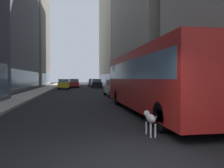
{
  "coord_description": "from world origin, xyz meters",
  "views": [
    {
      "loc": [
        -1.12,
        -4.14,
        1.75
      ],
      "look_at": [
        1.12,
        9.36,
        1.4
      ],
      "focal_mm": 36.31,
      "sensor_mm": 36.0,
      "label": 1
    }
  ],
  "objects_px": {
    "car_yellow_taxi": "(64,84)",
    "car_red_coupe": "(74,83)",
    "transit_bus": "(152,78)",
    "car_white_van": "(116,88)",
    "car_blue_hatchback": "(74,83)",
    "car_black_suv": "(96,83)",
    "car_grey_wagon": "(93,82)",
    "dalmatian_dog": "(150,119)"
  },
  "relations": [
    {
      "from": "car_grey_wagon",
      "to": "car_black_suv",
      "type": "relative_size",
      "value": 0.89
    },
    {
      "from": "transit_bus",
      "to": "car_yellow_taxi",
      "type": "relative_size",
      "value": 2.94
    },
    {
      "from": "car_yellow_taxi",
      "to": "car_blue_hatchback",
      "type": "bearing_deg",
      "value": 81.24
    },
    {
      "from": "car_yellow_taxi",
      "to": "car_black_suv",
      "type": "xyz_separation_m",
      "value": [
        5.6,
        4.34,
        0.0
      ]
    },
    {
      "from": "dalmatian_dog",
      "to": "car_red_coupe",
      "type": "bearing_deg",
      "value": 93.78
    },
    {
      "from": "car_white_van",
      "to": "dalmatian_dog",
      "type": "relative_size",
      "value": 4.7
    },
    {
      "from": "car_yellow_taxi",
      "to": "car_blue_hatchback",
      "type": "distance_m",
      "value": 10.51
    },
    {
      "from": "transit_bus",
      "to": "car_blue_hatchback",
      "type": "distance_m",
      "value": 36.5
    },
    {
      "from": "car_red_coupe",
      "to": "car_black_suv",
      "type": "bearing_deg",
      "value": -13.12
    },
    {
      "from": "car_red_coupe",
      "to": "dalmatian_dog",
      "type": "bearing_deg",
      "value": -86.22
    },
    {
      "from": "car_grey_wagon",
      "to": "car_white_van",
      "type": "xyz_separation_m",
      "value": [
        0.0,
        -28.32,
        0.0
      ]
    },
    {
      "from": "car_blue_hatchback",
      "to": "car_black_suv",
      "type": "distance_m",
      "value": 7.24
    },
    {
      "from": "car_yellow_taxi",
      "to": "car_white_van",
      "type": "relative_size",
      "value": 0.87
    },
    {
      "from": "transit_bus",
      "to": "dalmatian_dog",
      "type": "relative_size",
      "value": 11.98
    },
    {
      "from": "car_red_coupe",
      "to": "car_grey_wagon",
      "type": "bearing_deg",
      "value": 60.96
    },
    {
      "from": "transit_bus",
      "to": "car_black_suv",
      "type": "height_order",
      "value": "transit_bus"
    },
    {
      "from": "car_blue_hatchback",
      "to": "car_grey_wagon",
      "type": "xyz_separation_m",
      "value": [
        4.0,
        2.1,
        -0.0
      ]
    },
    {
      "from": "car_black_suv",
      "to": "car_red_coupe",
      "type": "height_order",
      "value": "same"
    },
    {
      "from": "car_black_suv",
      "to": "dalmatian_dog",
      "type": "relative_size",
      "value": 4.68
    },
    {
      "from": "car_black_suv",
      "to": "dalmatian_dog",
      "type": "distance_m",
      "value": 34.75
    },
    {
      "from": "car_white_van",
      "to": "car_red_coupe",
      "type": "height_order",
      "value": "same"
    },
    {
      "from": "transit_bus",
      "to": "car_white_van",
      "type": "height_order",
      "value": "transit_bus"
    },
    {
      "from": "car_white_van",
      "to": "dalmatian_dog",
      "type": "height_order",
      "value": "car_white_van"
    },
    {
      "from": "dalmatian_dog",
      "to": "car_black_suv",
      "type": "bearing_deg",
      "value": 87.29
    },
    {
      "from": "transit_bus",
      "to": "car_grey_wagon",
      "type": "bearing_deg",
      "value": 90.0
    },
    {
      "from": "car_red_coupe",
      "to": "car_yellow_taxi",
      "type": "bearing_deg",
      "value": -106.87
    },
    {
      "from": "car_white_van",
      "to": "car_red_coupe",
      "type": "bearing_deg",
      "value": 100.73
    },
    {
      "from": "car_blue_hatchback",
      "to": "dalmatian_dog",
      "type": "xyz_separation_m",
      "value": [
        2.36,
        -40.75,
        -0.31
      ]
    },
    {
      "from": "car_yellow_taxi",
      "to": "car_red_coupe",
      "type": "height_order",
      "value": "same"
    },
    {
      "from": "car_white_van",
      "to": "car_red_coupe",
      "type": "xyz_separation_m",
      "value": [
        -4.0,
        21.12,
        -0.0
      ]
    },
    {
      "from": "car_yellow_taxi",
      "to": "car_red_coupe",
      "type": "distance_m",
      "value": 5.51
    },
    {
      "from": "car_red_coupe",
      "to": "dalmatian_dog",
      "type": "distance_m",
      "value": 35.72
    },
    {
      "from": "car_white_van",
      "to": "dalmatian_dog",
      "type": "xyz_separation_m",
      "value": [
        -1.64,
        -14.53,
        -0.31
      ]
    },
    {
      "from": "car_blue_hatchback",
      "to": "car_yellow_taxi",
      "type": "bearing_deg",
      "value": -98.76
    },
    {
      "from": "transit_bus",
      "to": "dalmatian_dog",
      "type": "bearing_deg",
      "value": -110.15
    },
    {
      "from": "transit_bus",
      "to": "car_white_van",
      "type": "distance_m",
      "value": 10.09
    },
    {
      "from": "car_red_coupe",
      "to": "dalmatian_dog",
      "type": "height_order",
      "value": "car_red_coupe"
    },
    {
      "from": "transit_bus",
      "to": "car_red_coupe",
      "type": "height_order",
      "value": "transit_bus"
    },
    {
      "from": "car_blue_hatchback",
      "to": "car_black_suv",
      "type": "bearing_deg",
      "value": -56.48
    },
    {
      "from": "car_black_suv",
      "to": "car_white_van",
      "type": "distance_m",
      "value": 20.19
    },
    {
      "from": "car_yellow_taxi",
      "to": "car_red_coupe",
      "type": "xyz_separation_m",
      "value": [
        1.6,
        5.28,
        0.0
      ]
    },
    {
      "from": "car_yellow_taxi",
      "to": "car_red_coupe",
      "type": "relative_size",
      "value": 0.97
    }
  ]
}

